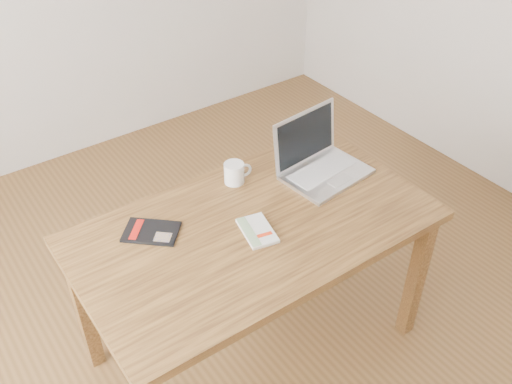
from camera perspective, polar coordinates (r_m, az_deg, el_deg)
room at (r=1.94m, az=-2.97°, el=11.04°), size 4.04×4.04×2.70m
desk at (r=2.31m, az=-0.14°, el=-4.91°), size 1.42×0.82×0.75m
white_guidebook at (r=2.21m, az=0.13°, el=-3.90°), size 0.15×0.20×0.02m
black_guidebook at (r=2.25m, az=-10.44°, el=-3.93°), size 0.25×0.24×0.01m
laptop at (r=2.52m, az=6.31°, el=3.12°), size 0.39×0.32×0.26m
coffee_mug at (r=2.44m, az=-2.13°, el=1.96°), size 0.13×0.09×0.09m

